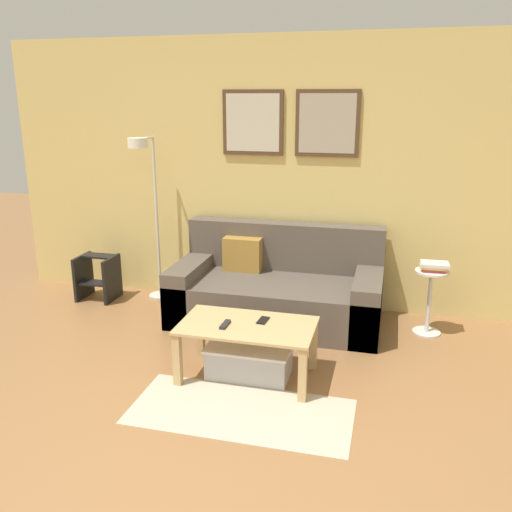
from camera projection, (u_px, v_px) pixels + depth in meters
wall_back at (281, 174)px, 5.18m from camera, size 5.60×0.09×2.55m
area_rug at (241, 411)px, 3.57m from camera, size 1.46×0.66×0.01m
couch at (277, 290)px, 5.00m from camera, size 1.88×0.93×0.85m
coffee_table at (247, 334)px, 3.93m from camera, size 0.98×0.56×0.42m
storage_bin at (249, 361)px, 4.01m from camera, size 0.62×0.35×0.24m
floor_lamp at (148, 195)px, 5.17m from camera, size 0.24×0.53×1.64m
side_table at (430, 297)px, 4.67m from camera, size 0.28×0.28×0.57m
book_stack at (434, 266)px, 4.59m from camera, size 0.24×0.17×0.07m
remote_control at (225, 324)px, 3.89m from camera, size 0.04×0.15×0.02m
cell_phone at (263, 320)px, 3.97m from camera, size 0.08×0.14×0.01m
step_stool at (98, 276)px, 5.52m from camera, size 0.36×0.34×0.45m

